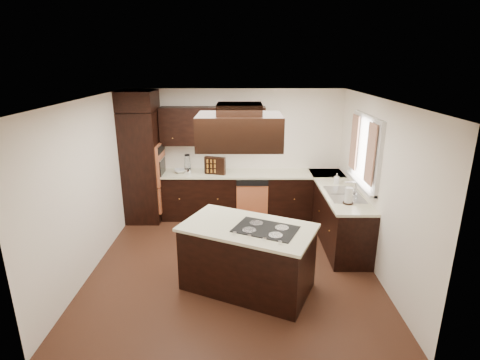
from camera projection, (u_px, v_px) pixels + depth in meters
The scene contains 30 objects.
floor at pixel (233, 262), 5.86m from camera, with size 4.20×4.20×0.02m, color #59311F.
ceiling at pixel (232, 98), 5.10m from camera, with size 4.20×4.20×0.02m, color white.
wall_back at pixel (235, 152), 7.49m from camera, with size 4.20×0.02×2.50m, color white.
wall_front at pixel (228, 258), 3.47m from camera, with size 4.20×0.02×2.50m, color white.
wall_left at pixel (90, 186), 5.49m from camera, with size 0.02×4.20×2.50m, color white.
wall_right at pixel (377, 186), 5.47m from camera, with size 0.02×4.20×2.50m, color white.
oven_column at pixel (143, 167), 7.17m from camera, with size 0.65×0.75×2.12m, color black.
wall_oven_face at pixel (161, 164), 7.15m from camera, with size 0.05×0.62×0.78m, color #D26C3F.
base_cabinets_back at pixel (237, 196), 7.44m from camera, with size 2.93×0.60×0.88m, color black.
base_cabinets_right at pixel (337, 213), 6.57m from camera, with size 0.60×2.40×0.88m, color black.
countertop_back at pixel (237, 174), 7.29m from camera, with size 2.93×0.63×0.04m, color beige.
countertop_right at pixel (338, 189), 6.43m from camera, with size 0.63×2.40×0.04m, color beige.
upper_cabinets at pixel (213, 126), 7.15m from camera, with size 2.00×0.34×0.72m, color black.
dishwasher_front at pixel (252, 203), 7.17m from camera, with size 0.60×0.05×0.72m, color #D26C3F.
window_frame at pixel (365, 151), 5.87m from camera, with size 0.06×1.32×1.12m, color silver.
window_pane at pixel (367, 151), 5.87m from camera, with size 0.00×1.20×1.00m, color white.
curtain_left at pixel (371, 154), 5.46m from camera, with size 0.02×0.34×0.90m, color beige.
curtain_right at pixel (354, 142), 6.26m from camera, with size 0.02×0.34×0.90m, color beige.
sink_rim at pixel (344, 194), 6.09m from camera, with size 0.52×0.84×0.01m, color silver.
island at pixel (248, 258), 5.07m from camera, with size 1.66×0.90×0.88m, color black.
island_top at pixel (248, 228), 4.93m from camera, with size 1.72×0.96×0.04m, color beige.
cooktop at pixel (266, 229), 4.83m from camera, with size 0.78×0.52×0.01m, color black.
range_hood at pixel (239, 131), 4.68m from camera, with size 1.05×0.72×0.42m, color black.
hood_duct at pixel (239, 109), 4.60m from camera, with size 0.55×0.50×0.13m, color black.
blender_base at pixel (188, 171), 7.21m from camera, with size 0.15×0.15×0.10m, color silver.
blender_pitcher at pixel (187, 162), 7.15m from camera, with size 0.13×0.13×0.26m, color silver.
spice_rack at pixel (215, 166), 7.15m from camera, with size 0.40×0.10×0.34m, color black.
mixing_bowl at pixel (181, 171), 7.29m from camera, with size 0.26×0.26×0.06m, color silver.
soap_bottle at pixel (337, 179), 6.61m from camera, with size 0.09×0.09×0.19m, color silver.
paper_towel at pixel (349, 196), 5.66m from camera, with size 0.12×0.12×0.26m, color silver.
Camera 1 is at (0.13, -5.19, 3.00)m, focal length 28.00 mm.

